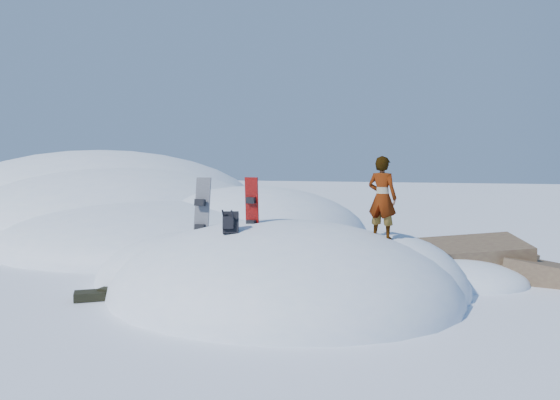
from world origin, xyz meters
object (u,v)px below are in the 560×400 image
(snowboard_red, at_px, (252,214))
(person, at_px, (382,198))
(backpack, at_px, (230,223))
(snowboard_dark, at_px, (201,218))

(snowboard_red, relative_size, person, 0.92)
(backpack, height_order, person, person)
(person, bearing_deg, backpack, 47.51)
(snowboard_dark, height_order, backpack, snowboard_dark)
(person, bearing_deg, snowboard_red, 35.14)
(snowboard_dark, relative_size, backpack, 3.53)
(snowboard_dark, bearing_deg, person, 6.78)
(snowboard_red, relative_size, snowboard_dark, 0.87)
(snowboard_red, xyz_separation_m, backpack, (-0.15, -0.69, -0.10))
(snowboard_dark, bearing_deg, backpack, -42.41)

